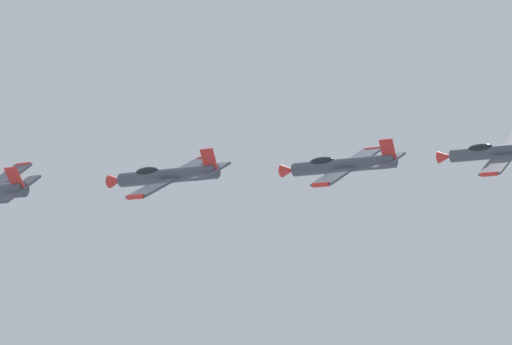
{
  "coord_description": "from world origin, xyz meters",
  "views": [
    {
      "loc": [
        -69.95,
        -46.7,
        100.18
      ],
      "look_at": [
        0.0,
        0.0,
        111.76
      ],
      "focal_mm": 77.54,
      "sensor_mm": 36.0,
      "label": 1
    }
  ],
  "objects": [
    {
      "name": "airplane_right_inner",
      "position": [
        -5.49,
        4.49,
        111.22
      ],
      "size": [
        8.85,
        10.35,
        4.28
      ],
      "rotation": [
        0.0,
        -0.43,
        0.0
      ],
      "color": "#474C56"
    },
    {
      "name": "airplane_left_outer",
      "position": [
        5.07,
        -4.65,
        112.56
      ],
      "size": [
        8.86,
        10.35,
        4.26
      ],
      "rotation": [
        0.0,
        -0.42,
        0.0
      ],
      "color": "#474C56"
    },
    {
      "name": "airplane_right_outer",
      "position": [
        16.32,
        -13.4,
        114.36
      ],
      "size": [
        8.5,
        10.35,
        5.02
      ],
      "rotation": [
        0.0,
        -0.52,
        0.0
      ],
      "color": "#474C56"
    }
  ]
}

